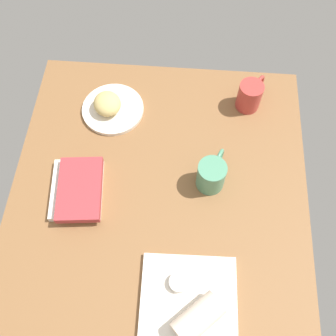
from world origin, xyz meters
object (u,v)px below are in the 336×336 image
(breakfast_wrap, at_px, (198,318))
(scone_pastry, at_px, (107,104))
(round_plate, at_px, (113,109))
(second_mug, at_px, (212,174))
(coffee_mug, at_px, (250,95))
(sauce_cup, at_px, (179,282))
(book_stack, at_px, (78,189))
(square_plate, at_px, (189,304))

(breakfast_wrap, bearing_deg, scone_pastry, 163.98)
(round_plate, bearing_deg, second_mug, 54.10)
(scone_pastry, height_order, coffee_mug, coffee_mug)
(second_mug, bearing_deg, sauce_cup, -13.80)
(book_stack, bearing_deg, sauce_cup, 51.70)
(round_plate, bearing_deg, book_stack, -10.58)
(scone_pastry, distance_m, coffee_mug, 0.47)
(sauce_cup, distance_m, breakfast_wrap, 0.11)
(scone_pastry, relative_size, square_plate, 0.38)
(sauce_cup, xyz_separation_m, breakfast_wrap, (0.09, 0.05, 0.02))
(scone_pastry, height_order, breakfast_wrap, breakfast_wrap)
(breakfast_wrap, bearing_deg, sauce_cup, 168.54)
(sauce_cup, height_order, second_mug, second_mug)
(scone_pastry, xyz_separation_m, square_plate, (0.60, 0.30, -0.03))
(sauce_cup, bearing_deg, scone_pastry, -153.86)
(square_plate, bearing_deg, coffee_mug, 165.93)
(scone_pastry, bearing_deg, second_mug, 55.69)
(breakfast_wrap, height_order, second_mug, second_mug)
(sauce_cup, bearing_deg, book_stack, -128.30)
(coffee_mug, bearing_deg, sauce_cup, -17.68)
(breakfast_wrap, height_order, book_stack, breakfast_wrap)
(breakfast_wrap, bearing_deg, square_plate, 168.54)
(coffee_mug, xyz_separation_m, second_mug, (0.30, -0.12, 0.00))
(round_plate, xyz_separation_m, second_mug, (0.24, 0.33, 0.04))
(breakfast_wrap, bearing_deg, book_stack, -175.31)
(square_plate, bearing_deg, second_mug, 172.57)
(round_plate, bearing_deg, scone_pastry, -71.51)
(sauce_cup, bearing_deg, round_plate, -155.19)
(sauce_cup, bearing_deg, second_mug, 166.20)
(round_plate, height_order, coffee_mug, coffee_mug)
(scone_pastry, xyz_separation_m, breakfast_wrap, (0.64, 0.32, 0.01))
(square_plate, relative_size, breakfast_wrap, 1.95)
(scone_pastry, bearing_deg, breakfast_wrap, 26.91)
(round_plate, xyz_separation_m, coffee_mug, (-0.06, 0.45, 0.04))
(round_plate, xyz_separation_m, scone_pastry, (0.00, -0.01, 0.04))
(square_plate, bearing_deg, sauce_cup, -148.54)
(square_plate, height_order, second_mug, second_mug)
(book_stack, distance_m, coffee_mug, 0.63)
(coffee_mug, bearing_deg, square_plate, -14.07)
(square_plate, bearing_deg, scone_pastry, -153.40)
(coffee_mug, relative_size, second_mug, 0.91)
(breakfast_wrap, relative_size, coffee_mug, 1.07)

